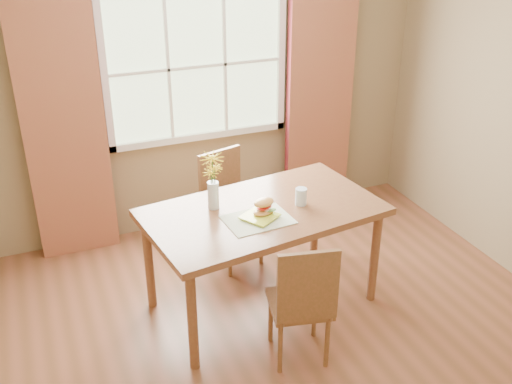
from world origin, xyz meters
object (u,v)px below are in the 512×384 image
(water_glass, at_px, (301,197))
(dining_table, at_px, (263,219))
(chair_near, at_px, (303,299))
(chair_far, at_px, (228,203))
(flower_vase, at_px, (213,176))
(croissant_sandwich, at_px, (264,207))

(water_glass, bearing_deg, dining_table, 172.52)
(chair_near, xyz_separation_m, chair_far, (-0.01, 1.40, 0.02))
(chair_far, xyz_separation_m, water_glass, (0.30, -0.74, 0.34))
(chair_far, relative_size, water_glass, 7.65)
(dining_table, bearing_deg, flower_vase, 147.29)
(dining_table, distance_m, flower_vase, 0.49)
(dining_table, height_order, croissant_sandwich, croissant_sandwich)
(chair_near, bearing_deg, flower_vase, 121.69)
(dining_table, distance_m, croissant_sandwich, 0.19)
(croissant_sandwich, bearing_deg, chair_far, 73.21)
(chair_far, distance_m, croissant_sandwich, 0.88)
(croissant_sandwich, bearing_deg, chair_near, -103.71)
(water_glass, bearing_deg, croissant_sandwich, -168.43)
(chair_near, bearing_deg, dining_table, 100.62)
(chair_near, relative_size, flower_vase, 2.23)
(chair_near, relative_size, water_glass, 7.40)
(water_glass, bearing_deg, chair_near, -114.15)
(chair_near, relative_size, chair_far, 0.97)
(flower_vase, bearing_deg, chair_far, 61.73)
(dining_table, relative_size, croissant_sandwich, 9.73)
(flower_vase, bearing_deg, dining_table, -24.75)
(chair_far, bearing_deg, flower_vase, -134.00)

